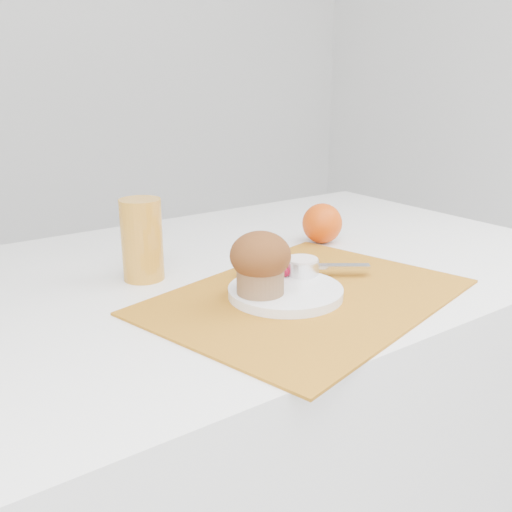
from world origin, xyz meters
TOP-DOWN VIEW (x-y plane):
  - table at (0.00, 0.05)m, footprint 1.20×0.80m
  - placemat at (-0.06, -0.15)m, footprint 0.56×0.47m
  - plate at (-0.09, -0.13)m, footprint 0.21×0.21m
  - ramekin at (-0.03, -0.09)m, footprint 0.07×0.07m
  - cream at (-0.03, -0.09)m, footprint 0.07×0.07m
  - raspberry_near at (-0.06, -0.09)m, footprint 0.02×0.02m
  - raspberry_far at (-0.06, -0.08)m, footprint 0.02×0.02m
  - butter_knife at (-0.00, -0.07)m, footprint 0.19×0.14m
  - orange at (0.17, 0.08)m, footprint 0.08×0.08m
  - juice_glass at (-0.23, 0.09)m, footprint 0.08×0.08m
  - muffin at (-0.13, -0.12)m, footprint 0.09×0.09m

SIDE VIEW (x-z plane):
  - table at x=0.00m, z-range 0.00..0.75m
  - placemat at x=-0.06m, z-range 0.75..0.75m
  - plate at x=-0.09m, z-range 0.75..0.77m
  - butter_knife at x=0.00m, z-range 0.77..0.77m
  - raspberry_near at x=-0.06m, z-range 0.77..0.79m
  - raspberry_far at x=-0.06m, z-range 0.77..0.79m
  - ramekin at x=-0.03m, z-range 0.77..0.79m
  - orange at x=0.17m, z-range 0.75..0.83m
  - cream at x=-0.03m, z-range 0.79..0.80m
  - muffin at x=-0.13m, z-range 0.77..0.87m
  - juice_glass at x=-0.23m, z-range 0.75..0.89m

